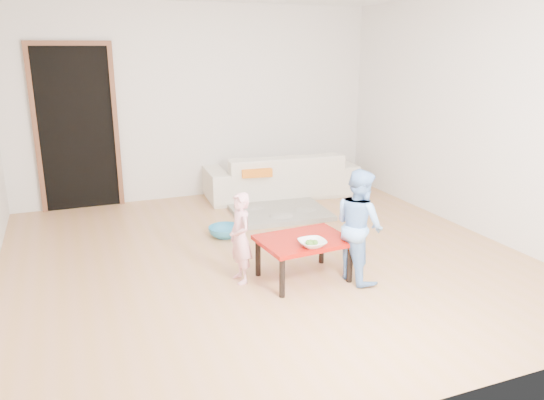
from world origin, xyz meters
TOP-DOWN VIEW (x-y plane):
  - floor at (0.00, 0.00)m, footprint 5.00×5.00m
  - back_wall at (0.00, 2.50)m, footprint 5.00×0.02m
  - right_wall at (2.50, 0.00)m, footprint 0.02×5.00m
  - doorway at (-1.60, 2.48)m, footprint 1.02×0.08m
  - sofa at (1.03, 2.05)m, footprint 2.15×0.98m
  - cushion at (0.55, 1.78)m, footprint 0.45×0.41m
  - red_table at (0.14, -0.62)m, footprint 0.83×0.64m
  - bowl at (0.12, -0.83)m, footprint 0.23×0.23m
  - broccoli at (0.12, -0.83)m, footprint 0.12×0.12m
  - child_pink at (-0.41, -0.46)m, footprint 0.21×0.31m
  - child_blue at (0.60, -0.80)m, footprint 0.44×0.54m
  - basin at (-0.20, 0.71)m, footprint 0.37×0.37m
  - blanket at (0.68, 1.24)m, footprint 1.23×1.05m

SIDE VIEW (x-z plane):
  - floor at x=0.00m, z-range -0.01..0.01m
  - blanket at x=0.68m, z-range 0.00..0.06m
  - basin at x=-0.20m, z-range 0.00..0.12m
  - red_table at x=0.14m, z-range 0.00..0.39m
  - sofa at x=1.03m, z-range 0.00..0.61m
  - child_pink at x=-0.41m, z-range 0.00..0.83m
  - broccoli at x=0.12m, z-range 0.39..0.45m
  - bowl at x=0.12m, z-range 0.39..0.45m
  - cushion at x=0.55m, z-range 0.40..0.51m
  - child_blue at x=0.60m, z-range 0.00..1.03m
  - doorway at x=-1.60m, z-range -0.03..2.08m
  - back_wall at x=0.00m, z-range 0.00..2.60m
  - right_wall at x=2.50m, z-range 0.00..2.60m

